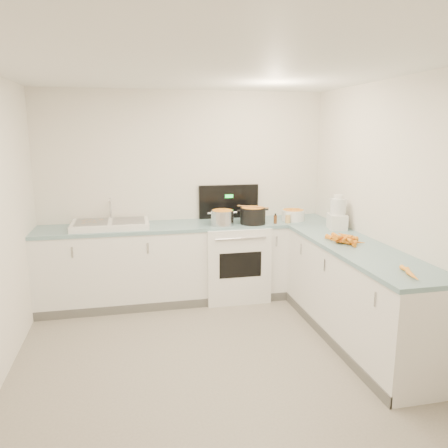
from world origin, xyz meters
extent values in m
cube|color=white|center=(0.00, 1.70, 0.45)|extent=(3.50, 0.60, 0.90)
cube|color=#769DA7|center=(0.00, 1.70, 0.92)|extent=(3.50, 0.62, 0.04)
cube|color=white|center=(1.45, 0.30, 0.45)|extent=(0.60, 2.20, 0.90)
cube|color=#769DA7|center=(1.45, 0.30, 0.92)|extent=(0.62, 2.20, 0.04)
cube|color=white|center=(0.55, 1.68, 0.45)|extent=(0.76, 0.65, 0.90)
cube|color=black|center=(0.55, 1.98, 1.15)|extent=(0.76, 0.05, 0.42)
cube|color=white|center=(-0.90, 1.70, 0.97)|extent=(0.86, 0.52, 0.07)
cube|color=slate|center=(-1.10, 1.70, 1.01)|extent=(0.36, 0.42, 0.01)
cube|color=slate|center=(-0.70, 1.70, 1.01)|extent=(0.36, 0.42, 0.01)
cylinder|color=silver|center=(-0.90, 1.92, 1.13)|extent=(0.03, 0.03, 0.24)
cylinder|color=silver|center=(0.38, 1.55, 1.02)|extent=(0.30, 0.30, 0.20)
cylinder|color=black|center=(0.75, 1.55, 1.03)|extent=(0.34, 0.34, 0.21)
cylinder|color=#AD7A47|center=(0.75, 1.55, 1.14)|extent=(0.32, 0.25, 0.02)
cylinder|color=white|center=(1.29, 1.64, 1.01)|extent=(0.35, 0.35, 0.13)
cylinder|color=#593319|center=(1.01, 1.50, 0.99)|extent=(0.04, 0.04, 0.10)
cylinder|color=#E5B266|center=(1.17, 1.50, 0.99)|extent=(0.06, 0.06, 0.10)
cube|color=white|center=(1.60, 1.08, 1.02)|extent=(0.23, 0.26, 0.17)
cylinder|color=silver|center=(1.60, 1.08, 1.20)|extent=(0.18, 0.18, 0.18)
cylinder|color=white|center=(1.60, 1.08, 1.31)|extent=(0.10, 0.10, 0.04)
cone|color=orange|center=(1.34, 0.60, 0.96)|extent=(0.22, 0.08, 0.04)
cone|color=orange|center=(1.31, 0.62, 0.97)|extent=(0.16, 0.17, 0.05)
cone|color=orange|center=(1.39, 0.51, 0.96)|extent=(0.18, 0.09, 0.05)
cone|color=orange|center=(1.41, 0.39, 0.96)|extent=(0.07, 0.20, 0.04)
cone|color=orange|center=(1.38, 0.51, 0.96)|extent=(0.07, 0.19, 0.04)
cone|color=orange|center=(1.37, 0.41, 0.96)|extent=(0.19, 0.13, 0.05)
cone|color=orange|center=(1.33, 0.47, 0.96)|extent=(0.17, 0.19, 0.05)
cone|color=orange|center=(1.47, 0.42, 0.96)|extent=(0.16, 0.13, 0.04)
cone|color=orange|center=(1.33, 0.59, 0.96)|extent=(0.12, 0.21, 0.05)
cone|color=orange|center=(1.35, 0.52, 0.96)|extent=(0.18, 0.15, 0.05)
cone|color=orange|center=(1.35, 0.49, 0.97)|extent=(0.15, 0.20, 0.05)
cone|color=orange|center=(1.43, 0.48, 0.97)|extent=(0.22, 0.12, 0.05)
cone|color=orange|center=(1.38, 0.50, 0.98)|extent=(0.11, 0.21, 0.04)
cone|color=orange|center=(1.37, 0.48, 1.01)|extent=(0.22, 0.13, 0.05)
cone|color=orange|center=(1.36, 0.58, 0.98)|extent=(0.06, 0.18, 0.04)
cone|color=orange|center=(1.41, 0.51, 1.01)|extent=(0.09, 0.21, 0.05)
cone|color=orange|center=(1.38, 0.45, 1.00)|extent=(0.16, 0.11, 0.04)
cone|color=orange|center=(1.35, 0.40, 1.01)|extent=(0.16, 0.15, 0.04)
cone|color=orange|center=(1.36, 0.51, 1.00)|extent=(0.20, 0.12, 0.04)
cone|color=orange|center=(1.35, 0.54, 0.98)|extent=(0.19, 0.17, 0.04)
cone|color=orange|center=(1.37, 0.42, 1.00)|extent=(0.04, 0.20, 0.04)
cone|color=orange|center=(1.38, -0.61, 0.96)|extent=(0.08, 0.19, 0.04)
cone|color=orange|center=(1.39, -0.55, 0.96)|extent=(0.11, 0.20, 0.04)
cone|color=orange|center=(1.41, -0.49, 0.96)|extent=(0.06, 0.19, 0.04)
cube|color=tan|center=(-1.18, 1.66, 1.02)|extent=(0.04, 0.03, 0.00)
cube|color=tan|center=(-1.19, 1.61, 1.02)|extent=(0.05, 0.02, 0.00)
cube|color=tan|center=(-1.12, 1.82, 1.02)|extent=(0.03, 0.03, 0.00)
cube|color=tan|center=(-1.06, 1.72, 1.01)|extent=(0.01, 0.04, 0.00)
cube|color=tan|center=(-1.01, 1.83, 1.02)|extent=(0.04, 0.02, 0.00)
cube|color=tan|center=(-1.07, 1.60, 1.01)|extent=(0.02, 0.03, 0.00)
cube|color=tan|center=(-1.08, 1.75, 1.02)|extent=(0.02, 0.05, 0.00)
cube|color=tan|center=(-1.08, 1.75, 1.01)|extent=(0.02, 0.03, 0.00)
cube|color=tan|center=(-1.07, 1.65, 1.02)|extent=(0.05, 0.02, 0.00)
cube|color=tan|center=(-1.04, 1.76, 1.01)|extent=(0.04, 0.04, 0.00)
cube|color=tan|center=(-1.20, 1.76, 1.02)|extent=(0.04, 0.04, 0.00)
cube|color=tan|center=(-1.13, 1.69, 1.02)|extent=(0.04, 0.05, 0.00)
cube|color=tan|center=(-1.18, 1.81, 1.02)|extent=(0.05, 0.04, 0.00)
cube|color=tan|center=(-1.00, 1.76, 1.02)|extent=(0.04, 0.02, 0.00)
camera|label=1|loc=(-0.67, -3.34, 2.02)|focal=35.00mm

